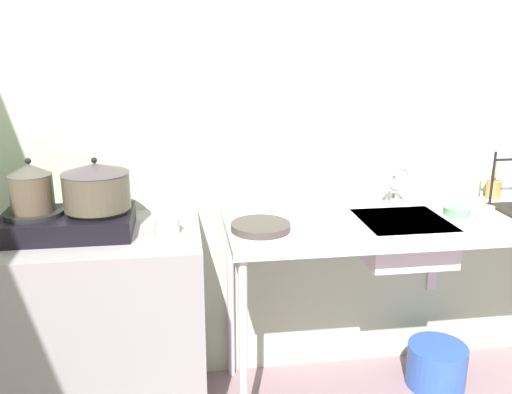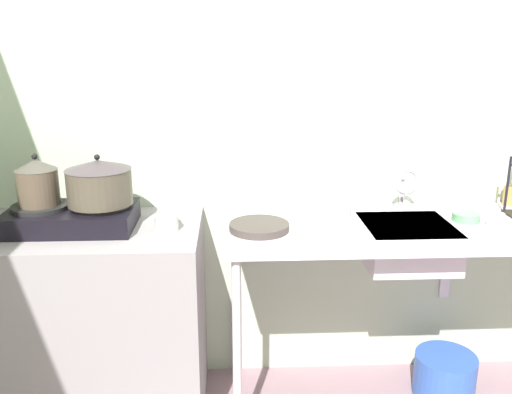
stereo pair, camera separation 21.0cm
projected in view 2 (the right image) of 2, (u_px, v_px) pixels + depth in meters
name	position (u px, v px, depth m)	size (l,w,h in m)	color
wall_back	(379.00, 117.00, 2.58)	(4.74, 0.10, 2.64)	#B7C3A9
wall_metal_strip	(465.00, 90.00, 2.51)	(0.05, 0.01, 2.11)	silver
counter_concrete	(86.00, 324.00, 2.42)	(1.04, 0.61, 0.91)	gray
counter_sink	(420.00, 237.00, 2.38)	(1.70, 0.61, 0.91)	silver
stove	(72.00, 217.00, 2.28)	(0.52, 0.32, 0.11)	black
pot_on_left_burner	(37.00, 182.00, 2.23)	(0.17, 0.17, 0.22)	brown
pot_on_right_burner	(99.00, 182.00, 2.24)	(0.27, 0.27, 0.21)	#4C4336
percolator	(166.00, 213.00, 2.24)	(0.10, 0.10, 0.16)	silver
sink_basin	(406.00, 243.00, 2.36)	(0.38, 0.38, 0.17)	silver
faucet	(406.00, 184.00, 2.47)	(0.12, 0.07, 0.21)	silver
frying_pan	(259.00, 227.00, 2.26)	(0.25, 0.25, 0.03)	#3E3632
cup_by_rack	(495.00, 220.00, 2.30)	(0.07, 0.07, 0.06)	silver
small_bowl_on_drainboard	(466.00, 217.00, 2.38)	(0.12, 0.12, 0.04)	#5F9B69
bottle_by_sink	(343.00, 205.00, 2.31)	(0.07, 0.07, 0.21)	silver
utensil_jar	(511.00, 195.00, 2.61)	(0.07, 0.07, 0.20)	olive
bucket_on_floor	(445.00, 376.00, 2.62)	(0.29, 0.29, 0.22)	#3157AC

